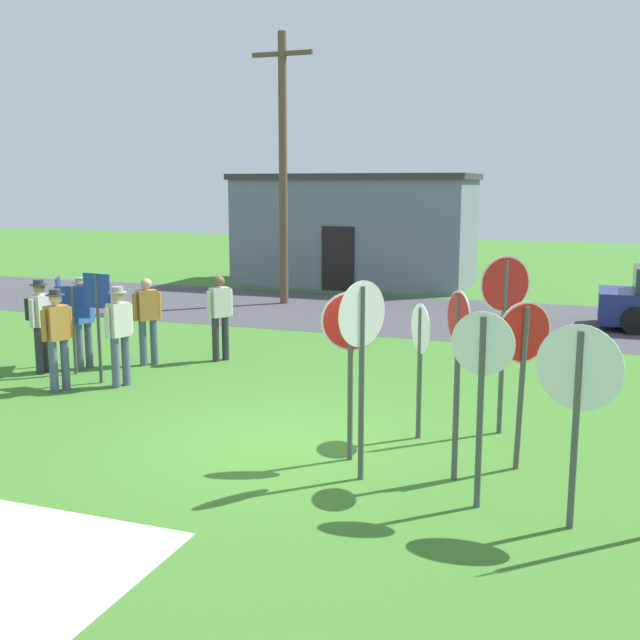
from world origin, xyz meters
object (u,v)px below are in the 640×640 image
at_px(person_near_signs, 220,313).
at_px(stop_sign_tallest, 362,345).
at_px(stop_sign_low_front, 578,390).
at_px(info_panel_leftmost, 98,308).
at_px(stop_sign_leaning_left, 482,377).
at_px(person_in_blue, 40,319).
at_px(info_panel_middle, 59,305).
at_px(person_holding_notes, 82,318).
at_px(utility_pole, 283,165).
at_px(person_in_dark_shirt, 57,334).
at_px(person_in_teal, 147,315).
at_px(stop_sign_center_cluster, 350,347).
at_px(info_panel_rightmost, 73,314).
at_px(stop_sign_rear_right, 523,356).
at_px(stop_sign_leaning_right, 504,312).
at_px(stop_sign_rear_left, 420,348).
at_px(stop_sign_far_back, 458,355).
at_px(person_with_sunhat, 119,330).

bearing_deg(person_near_signs, stop_sign_tallest, -48.41).
xyz_separation_m(stop_sign_low_front, info_panel_leftmost, (-8.01, 3.25, -0.11)).
bearing_deg(stop_sign_leaning_left, person_near_signs, 137.69).
bearing_deg(info_panel_leftmost, person_in_blue, 169.80).
bearing_deg(info_panel_middle, person_holding_notes, -9.62).
bearing_deg(utility_pole, person_in_dark_shirt, -88.87).
distance_m(stop_sign_leaning_left, stop_sign_low_front, 0.99).
bearing_deg(person_in_teal, stop_sign_center_cluster, -34.53).
relative_size(person_in_dark_shirt, info_panel_rightmost, 1.06).
bearing_deg(person_near_signs, info_panel_leftmost, -117.27).
bearing_deg(stop_sign_center_cluster, person_near_signs, 132.95).
distance_m(stop_sign_rear_right, person_in_teal, 8.02).
bearing_deg(stop_sign_leaning_right, stop_sign_center_cluster, -133.67).
xyz_separation_m(stop_sign_rear_left, person_in_blue, (-7.40, 1.28, -0.25)).
height_order(utility_pole, person_in_teal, utility_pole).
distance_m(stop_sign_far_back, info_panel_middle, 8.80).
relative_size(stop_sign_rear_right, person_holding_notes, 1.20).
distance_m(stop_sign_rear_right, person_holding_notes, 8.66).
relative_size(stop_sign_far_back, stop_sign_rear_left, 1.21).
distance_m(person_with_sunhat, info_panel_leftmost, 0.60).
height_order(stop_sign_far_back, stop_sign_low_front, stop_sign_far_back).
bearing_deg(info_panel_leftmost, info_panel_rightmost, 155.10).
bearing_deg(stop_sign_far_back, person_with_sunhat, 159.82).
relative_size(stop_sign_far_back, stop_sign_rear_right, 1.08).
xyz_separation_m(stop_sign_rear_right, person_holding_notes, (-8.27, 2.54, -0.44)).
bearing_deg(stop_sign_leaning_left, info_panel_rightmost, 156.39).
distance_m(stop_sign_low_front, stop_sign_leaning_right, 3.04).
bearing_deg(stop_sign_far_back, stop_sign_leaning_left, -61.66).
bearing_deg(stop_sign_center_cluster, stop_sign_rear_left, 60.94).
bearing_deg(stop_sign_center_cluster, person_in_dark_shirt, 165.48).
xyz_separation_m(stop_sign_low_front, person_in_dark_shirt, (-8.33, 2.56, -0.46)).
bearing_deg(info_panel_rightmost, person_in_teal, 52.00).
xyz_separation_m(stop_sign_tallest, stop_sign_leaning_right, (1.33, 2.31, 0.09)).
bearing_deg(stop_sign_far_back, person_holding_notes, 157.62).
relative_size(utility_pole, stop_sign_far_back, 3.38).
xyz_separation_m(stop_sign_center_cluster, person_in_teal, (-5.27, 3.63, -0.49)).
distance_m(person_near_signs, info_panel_leftmost, 2.60).
height_order(person_in_teal, info_panel_rightmost, person_in_teal).
xyz_separation_m(stop_sign_far_back, info_panel_middle, (-8.18, 3.22, -0.33)).
height_order(utility_pole, stop_sign_leaning_right, utility_pole).
height_order(person_in_dark_shirt, person_near_signs, person_in_dark_shirt).
distance_m(stop_sign_rear_left, info_panel_leftmost, 6.01).
xyz_separation_m(stop_sign_leaning_right, person_in_dark_shirt, (-7.27, -0.27, -0.74)).
height_order(utility_pole, stop_sign_far_back, utility_pole).
height_order(utility_pole, person_in_blue, utility_pole).
bearing_deg(person_holding_notes, stop_sign_tallest, -28.11).
xyz_separation_m(stop_sign_tallest, person_with_sunhat, (-5.14, 2.64, -0.64)).
bearing_deg(stop_sign_far_back, stop_sign_center_cluster, 171.33).
xyz_separation_m(person_in_blue, person_in_dark_shirt, (1.15, -0.95, -0.03)).
bearing_deg(person_holding_notes, stop_sign_center_cluster, -25.11).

